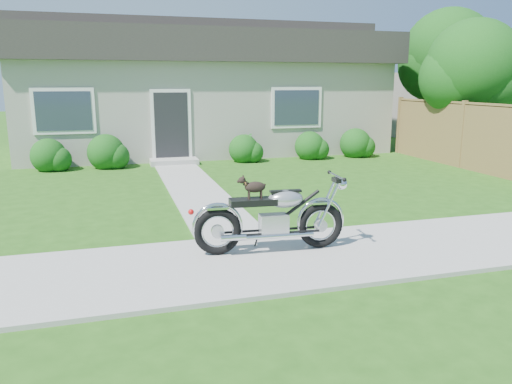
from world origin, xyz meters
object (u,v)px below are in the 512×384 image
potted_plant_right (246,148)px  motorcycle_with_dog (274,217)px  house (202,89)px  fence (462,135)px  potted_plant_left (108,155)px  tree_near (478,71)px  tree_far (452,59)px

potted_plant_right → motorcycle_with_dog: (-1.82, -8.28, 0.11)m
house → fence: (6.30, -6.24, -1.22)m
potted_plant_left → motorcycle_with_dog: (2.26, -8.28, 0.16)m
fence → tree_near: 2.26m
potted_plant_left → potted_plant_right: bearing=0.0°
house → motorcycle_with_dog: 11.89m
potted_plant_left → motorcycle_with_dog: 8.58m
fence → potted_plant_right: (-5.60, 2.80, -0.51)m
tree_near → potted_plant_left: size_ratio=5.68×
fence → tree_near: tree_near is taller
fence → potted_plant_right: fence is taller
tree_near → tree_far: tree_far is taller
fence → tree_far: (2.50, 4.04, 2.28)m
tree_near → tree_far: (1.44, 3.16, 0.50)m
tree_near → motorcycle_with_dog: tree_near is taller
tree_far → tree_near: bearing=-114.4°
fence → tree_far: bearing=58.2°
potted_plant_right → motorcycle_with_dog: bearing=-102.4°
potted_plant_right → potted_plant_left: bearing=180.0°
potted_plant_right → motorcycle_with_dog: 8.48m
potted_plant_left → potted_plant_right: potted_plant_right is taller
potted_plant_right → tree_far: bearing=8.7°
house → potted_plant_right: house is taller
potted_plant_left → tree_near: bearing=-10.1°
fence → motorcycle_with_dog: size_ratio=2.98×
house → tree_near: bearing=-36.1°
tree_far → potted_plant_right: bearing=-171.3°
tree_near → motorcycle_with_dog: size_ratio=1.91×
house → motorcycle_with_dog: size_ratio=5.66×
motorcycle_with_dog → tree_far: bearing=48.1°
potted_plant_right → fence: bearing=-26.6°
motorcycle_with_dog → tree_near: bearing=41.1°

